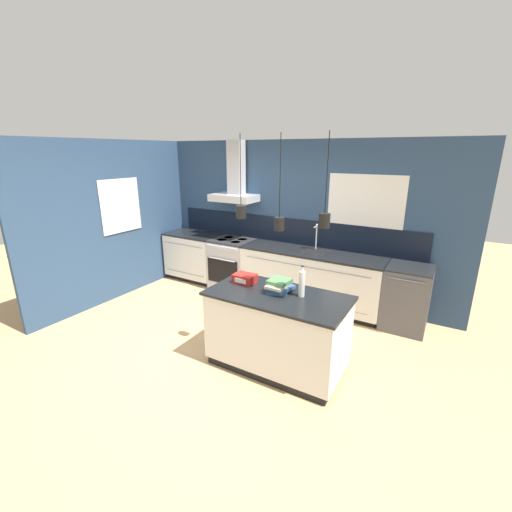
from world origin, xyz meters
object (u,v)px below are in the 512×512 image
at_px(oven_range, 232,264).
at_px(red_supply_box, 245,278).
at_px(dishwasher, 406,298).
at_px(bottle_on_island, 302,283).
at_px(book_stack, 279,286).

height_order(oven_range, red_supply_box, red_supply_box).
height_order(oven_range, dishwasher, same).
height_order(bottle_on_island, book_stack, bottle_on_island).
bearing_deg(red_supply_box, bottle_on_island, -2.03).
distance_m(oven_range, red_supply_box, 2.16).
distance_m(oven_range, bottle_on_island, 2.71).
distance_m(dishwasher, book_stack, 2.10).
relative_size(dishwasher, bottle_on_island, 2.58).
bearing_deg(book_stack, oven_range, 136.97).
relative_size(oven_range, bottle_on_island, 2.58).
bearing_deg(book_stack, dishwasher, 55.31).
bearing_deg(oven_range, book_stack, -43.03).
bearing_deg(oven_range, dishwasher, 0.08).
distance_m(dishwasher, red_supply_box, 2.37).
distance_m(dishwasher, bottle_on_island, 1.99).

